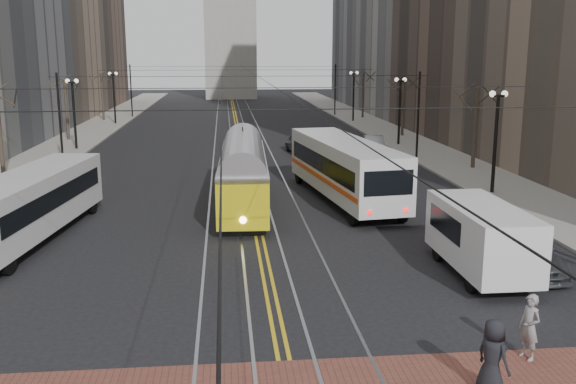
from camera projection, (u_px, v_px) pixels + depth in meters
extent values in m
plane|color=black|center=(281.00, 344.00, 17.73)|extent=(260.00, 260.00, 0.00)
cube|color=gray|center=(79.00, 139.00, 60.03)|extent=(5.00, 140.00, 0.15)
cube|color=gray|center=(392.00, 135.00, 62.94)|extent=(5.00, 140.00, 0.15)
cube|color=gray|center=(239.00, 137.00, 61.50)|extent=(4.80, 130.00, 0.02)
cube|color=gold|center=(239.00, 137.00, 61.50)|extent=(0.42, 130.00, 0.01)
cylinder|color=black|center=(74.00, 117.00, 52.77)|extent=(0.20, 0.20, 5.60)
cylinder|color=black|center=(114.00, 100.00, 72.22)|extent=(0.20, 0.20, 5.60)
cylinder|color=black|center=(495.00, 146.00, 35.98)|extent=(0.20, 0.20, 5.60)
cylinder|color=black|center=(399.00, 114.00, 55.43)|extent=(0.20, 0.20, 5.60)
cylinder|color=black|center=(353.00, 98.00, 74.89)|extent=(0.20, 0.20, 5.60)
cylinder|color=#382D23|center=(0.00, 135.00, 40.90)|extent=(0.28, 0.28, 5.60)
cylinder|color=#382D23|center=(67.00, 111.00, 58.41)|extent=(0.28, 0.28, 5.60)
cylinder|color=#382D23|center=(103.00, 97.00, 75.92)|extent=(0.28, 0.28, 5.60)
cylinder|color=#382D23|center=(475.00, 129.00, 43.96)|extent=(0.28, 0.28, 5.60)
cylinder|color=#382D23|center=(403.00, 108.00, 61.46)|extent=(0.28, 0.28, 5.60)
cylinder|color=#382D23|center=(363.00, 96.00, 78.97)|extent=(0.28, 0.28, 5.60)
cylinder|color=black|center=(222.00, 74.00, 60.09)|extent=(0.03, 120.00, 0.03)
cylinder|color=black|center=(254.00, 74.00, 60.38)|extent=(0.03, 120.00, 0.03)
cylinder|color=black|center=(60.00, 120.00, 44.96)|extent=(0.16, 0.16, 6.60)
cylinder|color=black|center=(131.00, 91.00, 79.97)|extent=(0.16, 0.16, 6.60)
cylinder|color=black|center=(418.00, 117.00, 47.47)|extent=(0.16, 0.16, 6.60)
cylinder|color=black|center=(335.00, 90.00, 82.48)|extent=(0.16, 0.16, 6.60)
cube|color=silver|center=(31.00, 207.00, 27.50)|extent=(3.94, 11.74, 2.88)
cube|color=gold|center=(243.00, 179.00, 33.37)|extent=(2.74, 12.50, 2.93)
cube|color=silver|center=(344.00, 171.00, 34.79)|extent=(4.42, 12.88, 3.29)
cube|color=white|center=(481.00, 240.00, 23.07)|extent=(2.25, 5.81, 2.57)
imported|color=#414449|center=(300.00, 144.00, 51.71)|extent=(2.38, 4.73, 1.54)
imported|color=#A1A4A8|center=(374.00, 145.00, 51.42)|extent=(2.09, 4.47, 1.42)
imported|color=#45494D|center=(523.00, 252.00, 23.74)|extent=(2.03, 4.79, 1.38)
imported|color=black|center=(493.00, 356.00, 15.00)|extent=(0.91, 1.06, 1.84)
imported|color=gray|center=(530.00, 327.00, 16.71)|extent=(0.60, 0.74, 1.77)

